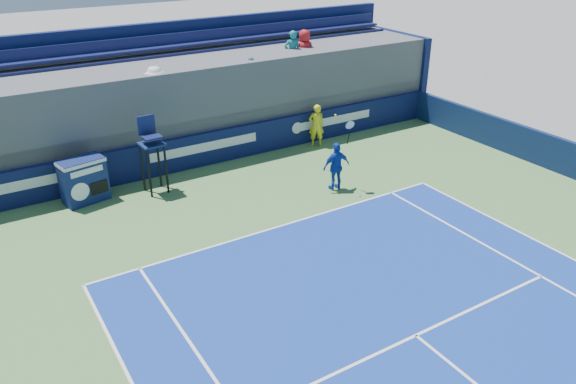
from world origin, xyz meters
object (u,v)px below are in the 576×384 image
ball_person (316,125)px  tennis_player (336,166)px  match_clock (84,179)px  umpire_chair (151,147)px

ball_person → tennis_player: bearing=89.2°
match_clock → tennis_player: 7.81m
ball_person → match_clock: ball_person is taller
umpire_chair → tennis_player: tennis_player is taller
ball_person → tennis_player: tennis_player is taller
match_clock → tennis_player: tennis_player is taller
ball_person → umpire_chair: bearing=29.9°
ball_person → umpire_chair: size_ratio=0.66×
match_clock → umpire_chair: bearing=-12.2°
match_clock → tennis_player: bearing=-25.3°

